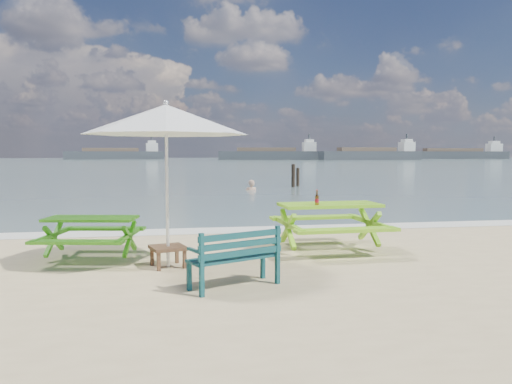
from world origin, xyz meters
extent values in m
plane|color=slate|center=(0.00, 85.00, 0.00)|extent=(300.00, 300.00, 0.00)
cube|color=silver|center=(0.00, 4.60, 0.01)|extent=(22.00, 0.90, 0.01)
cube|color=#45B21A|center=(-2.43, 1.99, 0.67)|extent=(1.56, 0.94, 0.05)
cube|color=#45B21A|center=(-2.31, 2.67, 0.40)|extent=(1.48, 0.52, 0.05)
cube|color=#45B21A|center=(-2.56, 1.32, 0.40)|extent=(1.48, 0.52, 0.05)
cube|color=#45B21A|center=(-2.43, 1.99, 0.31)|extent=(1.50, 1.06, 0.62)
cube|color=#73B71B|center=(1.72, 2.03, 0.83)|extent=(1.81, 0.89, 0.06)
cube|color=#73B71B|center=(1.69, 2.87, 0.49)|extent=(1.79, 0.37, 0.06)
cube|color=#73B71B|center=(1.75, 1.20, 0.49)|extent=(1.79, 0.37, 0.06)
cube|color=#73B71B|center=(1.72, 2.03, 0.38)|extent=(1.70, 1.06, 0.76)
cube|color=#0F3E42|center=(-0.31, -0.16, 0.39)|extent=(1.28, 0.83, 0.04)
cube|color=#0F3E42|center=(-0.24, -0.33, 0.60)|extent=(1.14, 0.52, 0.32)
cube|color=#0F3E42|center=(-0.31, -0.16, 0.19)|extent=(1.22, 0.84, 0.39)
cube|color=brown|center=(-1.17, 1.15, 0.30)|extent=(0.62, 0.62, 0.05)
cube|color=brown|center=(-1.17, 1.15, 0.14)|extent=(0.55, 0.55, 0.28)
cylinder|color=silver|center=(-1.17, 1.15, 1.21)|extent=(0.05, 0.05, 2.42)
cone|color=silver|center=(-1.17, 1.15, 2.27)|extent=(3.12, 3.12, 0.45)
cylinder|color=#8D5314|center=(1.40, 1.77, 0.93)|extent=(0.07, 0.07, 0.16)
cylinder|color=#8D5314|center=(1.40, 1.77, 1.08)|extent=(0.03, 0.03, 0.07)
cylinder|color=#A41226|center=(1.40, 1.77, 0.93)|extent=(0.07, 0.07, 0.06)
imported|color=tan|center=(2.66, 16.61, -0.37)|extent=(0.68, 0.50, 1.71)
cylinder|color=black|center=(5.13, 18.30, 0.49)|extent=(0.19, 0.19, 1.38)
cylinder|color=black|center=(5.53, 18.90, 0.38)|extent=(0.17, 0.17, 1.17)
cube|color=#363A3F|center=(-15.29, 129.00, 1.00)|extent=(25.47, 6.65, 2.20)
cube|color=silver|center=(-5.77, 130.02, 3.20)|extent=(3.32, 3.30, 2.20)
cube|color=#363A3F|center=(78.35, 122.04, 1.00)|extent=(29.14, 6.39, 2.20)
cube|color=silver|center=(89.29, 121.13, 3.20)|extent=(3.71, 3.28, 2.20)
cube|color=#363A3F|center=(22.92, 112.08, 1.00)|extent=(25.36, 6.40, 2.20)
cube|color=silver|center=(32.41, 111.17, 3.20)|extent=(3.29, 3.28, 2.20)
cube|color=#363A3F|center=(45.88, 105.51, 1.00)|extent=(24.95, 5.42, 2.20)
cube|color=silver|center=(55.28, 106.05, 3.20)|extent=(3.14, 3.17, 2.20)
camera|label=1|loc=(-1.13, -6.59, 1.77)|focal=35.00mm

